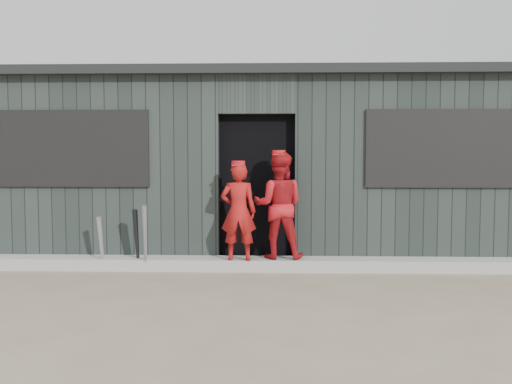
{
  "coord_description": "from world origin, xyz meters",
  "views": [
    {
      "loc": [
        0.24,
        -5.38,
        1.5
      ],
      "look_at": [
        0.0,
        1.8,
        1.0
      ],
      "focal_mm": 40.0,
      "sensor_mm": 36.0,
      "label": 1
    }
  ],
  "objects_px": {
    "bat_mid": "(145,239)",
    "dugout": "(260,166)",
    "player_red_right": "(279,205)",
    "player_grey_back": "(283,218)",
    "bat_right": "(137,240)",
    "bat_left": "(101,244)",
    "player_red_left": "(238,212)"
  },
  "relations": [
    {
      "from": "bat_right",
      "to": "bat_left",
      "type": "bearing_deg",
      "value": -173.79
    },
    {
      "from": "bat_left",
      "to": "player_grey_back",
      "type": "height_order",
      "value": "player_grey_back"
    },
    {
      "from": "bat_right",
      "to": "bat_mid",
      "type": "bearing_deg",
      "value": -41.97
    },
    {
      "from": "bat_right",
      "to": "player_red_left",
      "type": "xyz_separation_m",
      "value": [
        1.29,
        -0.02,
        0.37
      ]
    },
    {
      "from": "bat_left",
      "to": "player_red_left",
      "type": "height_order",
      "value": "player_red_left"
    },
    {
      "from": "player_red_right",
      "to": "player_red_left",
      "type": "bearing_deg",
      "value": 21.27
    },
    {
      "from": "dugout",
      "to": "bat_mid",
      "type": "bearing_deg",
      "value": -125.64
    },
    {
      "from": "bat_mid",
      "to": "player_red_right",
      "type": "bearing_deg",
      "value": 8.74
    },
    {
      "from": "bat_mid",
      "to": "player_red_left",
      "type": "distance_m",
      "value": 1.21
    },
    {
      "from": "bat_right",
      "to": "player_red_right",
      "type": "xyz_separation_m",
      "value": [
        1.79,
        0.13,
        0.43
      ]
    },
    {
      "from": "player_red_left",
      "to": "player_red_right",
      "type": "bearing_deg",
      "value": -162.43
    },
    {
      "from": "bat_left",
      "to": "player_red_right",
      "type": "height_order",
      "value": "player_red_right"
    },
    {
      "from": "bat_right",
      "to": "player_red_left",
      "type": "height_order",
      "value": "player_red_left"
    },
    {
      "from": "bat_mid",
      "to": "dugout",
      "type": "height_order",
      "value": "dugout"
    },
    {
      "from": "bat_right",
      "to": "player_grey_back",
      "type": "distance_m",
      "value": 1.98
    },
    {
      "from": "bat_right",
      "to": "dugout",
      "type": "height_order",
      "value": "dugout"
    },
    {
      "from": "bat_mid",
      "to": "player_grey_back",
      "type": "distance_m",
      "value": 1.9
    },
    {
      "from": "bat_right",
      "to": "player_grey_back",
      "type": "relative_size",
      "value": 0.66
    },
    {
      "from": "bat_left",
      "to": "player_red_left",
      "type": "distance_m",
      "value": 1.78
    },
    {
      "from": "bat_left",
      "to": "dugout",
      "type": "xyz_separation_m",
      "value": [
        1.95,
        1.84,
        0.94
      ]
    },
    {
      "from": "player_red_left",
      "to": "player_red_right",
      "type": "relative_size",
      "value": 0.9
    },
    {
      "from": "player_red_left",
      "to": "player_red_right",
      "type": "distance_m",
      "value": 0.53
    },
    {
      "from": "player_red_right",
      "to": "player_grey_back",
      "type": "relative_size",
      "value": 1.13
    },
    {
      "from": "player_red_left",
      "to": "player_grey_back",
      "type": "height_order",
      "value": "player_red_left"
    },
    {
      "from": "player_grey_back",
      "to": "dugout",
      "type": "height_order",
      "value": "dugout"
    },
    {
      "from": "bat_mid",
      "to": "bat_right",
      "type": "xyz_separation_m",
      "value": [
        -0.14,
        0.12,
        -0.03
      ]
    },
    {
      "from": "player_red_right",
      "to": "player_grey_back",
      "type": "bearing_deg",
      "value": -93.58
    },
    {
      "from": "bat_mid",
      "to": "player_red_left",
      "type": "height_order",
      "value": "player_red_left"
    },
    {
      "from": "bat_mid",
      "to": "dugout",
      "type": "xyz_separation_m",
      "value": [
        1.37,
        1.91,
        0.86
      ]
    },
    {
      "from": "bat_right",
      "to": "player_grey_back",
      "type": "xyz_separation_m",
      "value": [
        1.86,
        0.65,
        0.21
      ]
    },
    {
      "from": "player_red_left",
      "to": "player_grey_back",
      "type": "distance_m",
      "value": 0.9
    },
    {
      "from": "bat_mid",
      "to": "player_grey_back",
      "type": "height_order",
      "value": "player_grey_back"
    }
  ]
}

